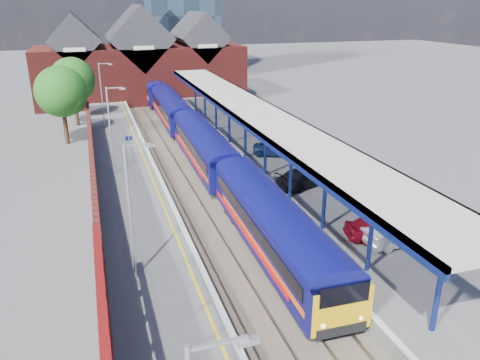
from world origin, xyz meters
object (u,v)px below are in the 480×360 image
object	(u,v)px
lamp_post_c	(112,126)
parked_car_red	(382,227)
platform_sign	(129,145)
lamp_post_d	(103,91)
parked_car_silver	(400,232)
parked_car_blue	(277,149)
train	(186,124)
lamp_post_b	(132,204)
parked_car_dark	(304,177)

from	to	relation	value
lamp_post_c	parked_car_red	size ratio (longest dim) A/B	1.62
platform_sign	lamp_post_d	bearing A→B (deg)	95.56
platform_sign	parked_car_silver	distance (m)	23.27
platform_sign	parked_car_blue	distance (m)	13.00
lamp_post_c	lamp_post_d	world-z (taller)	same
train	platform_sign	size ratio (longest dim) A/B	26.38
lamp_post_c	lamp_post_b	bearing A→B (deg)	-90.00
train	parked_car_silver	size ratio (longest dim) A/B	14.58
lamp_post_d	parked_car_dark	bearing A→B (deg)	-59.92
platform_sign	parked_car_silver	size ratio (longest dim) A/B	0.55
lamp_post_b	lamp_post_d	xyz separation A→B (m)	(0.00, 32.00, 0.00)
train	lamp_post_c	distance (m)	13.22
lamp_post_c	parked_car_blue	size ratio (longest dim) A/B	1.63
lamp_post_d	parked_car_blue	world-z (taller)	lamp_post_d
parked_car_red	parked_car_blue	distance (m)	16.80
train	parked_car_dark	xyz separation A→B (m)	(5.52, -17.32, -0.43)
lamp_post_c	parked_car_blue	world-z (taller)	lamp_post_c
parked_car_blue	lamp_post_b	bearing A→B (deg)	163.87
lamp_post_c	parked_car_dark	bearing A→B (deg)	-27.91
lamp_post_d	parked_car_blue	xyz separation A→B (m)	(14.24, -15.43, -3.39)
lamp_post_b	parked_car_blue	bearing A→B (deg)	49.32
parked_car_dark	train	bearing A→B (deg)	-2.92
train	parked_car_red	xyz separation A→B (m)	(6.18, -26.46, -0.39)
lamp_post_d	parked_car_silver	size ratio (longest dim) A/B	1.55
parked_car_red	parked_car_dark	bearing A→B (deg)	14.24
lamp_post_c	parked_car_dark	size ratio (longest dim) A/B	1.46
train	lamp_post_c	world-z (taller)	lamp_post_c
train	parked_car_dark	size ratio (longest dim) A/B	13.80
parked_car_red	parked_car_dark	xyz separation A→B (m)	(-0.67, 9.15, -0.04)
lamp_post_c	parked_car_dark	distance (m)	15.49
train	parked_car_silver	distance (m)	28.14
lamp_post_c	lamp_post_d	xyz separation A→B (m)	(0.00, 16.00, 0.00)
parked_car_silver	parked_car_blue	world-z (taller)	parked_car_silver
parked_car_silver	parked_car_dark	size ratio (longest dim) A/B	0.95
parked_car_silver	parked_car_blue	bearing A→B (deg)	-2.84
parked_car_silver	parked_car_blue	xyz separation A→B (m)	(-0.44, 17.63, -0.15)
parked_car_blue	lamp_post_c	bearing A→B (deg)	116.83
lamp_post_c	train	bearing A→B (deg)	52.49
lamp_post_b	parked_car_red	distance (m)	14.41
lamp_post_b	parked_car_red	bearing A→B (deg)	-0.94
parked_car_dark	lamp_post_d	bearing A→B (deg)	9.49
train	lamp_post_c	size ratio (longest dim) A/B	9.42
lamp_post_b	parked_car_blue	world-z (taller)	lamp_post_b
lamp_post_b	parked_car_silver	bearing A→B (deg)	-4.14
parked_car_red	lamp_post_d	bearing A→B (deg)	33.61
train	parked_car_silver	world-z (taller)	train
train	parked_car_dark	bearing A→B (deg)	-72.33
train	lamp_post_c	xyz separation A→B (m)	(-7.86, -10.23, 2.87)
platform_sign	parked_car_dark	xyz separation A→B (m)	(12.01, -9.08, -1.00)
platform_sign	parked_car_red	xyz separation A→B (m)	(12.67, -18.23, -0.95)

